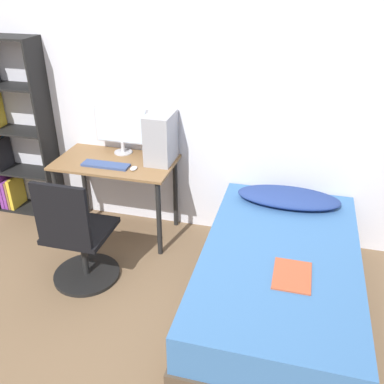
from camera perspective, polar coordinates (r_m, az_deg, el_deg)
The scene contains 12 objects.
ground_plane at distance 3.17m, azimuth -9.94°, elevation -18.31°, with size 14.00×14.00×0.00m, color brown.
wall_back at distance 3.77m, azimuth -1.96°, elevation 12.46°, with size 8.00×0.05×2.50m.
desk at distance 3.88m, azimuth -10.08°, elevation 2.51°, with size 1.05×0.59×0.74m.
bookshelf at distance 4.51m, azimuth -23.45°, elevation 7.47°, with size 0.65×0.28×1.72m.
office_chair at distance 3.44m, azimuth -14.93°, elevation -6.64°, with size 0.54×0.54×0.95m.
bed at distance 3.21m, azimuth 11.34°, elevation -11.56°, with size 1.11×1.92×0.51m.
pillow at distance 3.62m, azimuth 12.73°, elevation -0.71°, with size 0.84×0.36×0.11m.
magazine at distance 2.85m, azimuth 13.20°, elevation -10.78°, with size 0.24×0.32×0.01m.
monitor at distance 3.91m, azimuth -9.39°, elevation 8.43°, with size 0.50×0.17×0.42m.
keyboard at distance 3.75m, azimuth -11.43°, elevation 3.55°, with size 0.41×0.12×0.02m.
pc_tower at distance 3.70m, azimuth -4.18°, elevation 7.21°, with size 0.22×0.33×0.43m.
mouse at distance 3.65m, azimuth -7.78°, elevation 3.16°, with size 0.06×0.09×0.02m.
Camera 1 is at (1.05, -1.93, 2.29)m, focal length 40.00 mm.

